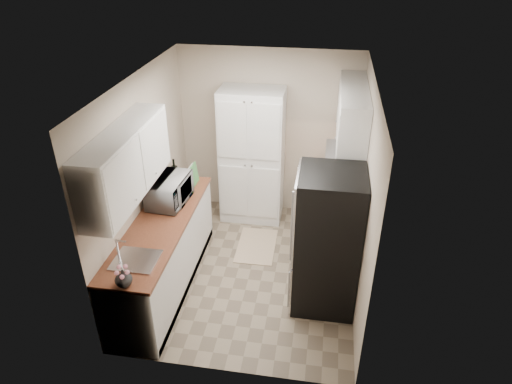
% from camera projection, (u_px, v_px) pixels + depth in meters
% --- Properties ---
extents(ground, '(3.20, 3.20, 0.00)m').
position_uv_depth(ground, '(251.00, 269.00, 5.97)').
color(ground, '#7A6B56').
rests_on(ground, ground).
extents(room_shell, '(2.64, 3.24, 2.52)m').
position_uv_depth(room_shell, '(248.00, 157.00, 5.15)').
color(room_shell, '#C1B09C').
rests_on(room_shell, ground).
extents(pantry_cabinet, '(0.90, 0.55, 2.00)m').
position_uv_depth(pantry_cabinet, '(252.00, 157.00, 6.62)').
color(pantry_cabinet, silver).
rests_on(pantry_cabinet, ground).
extents(base_cabinet_left, '(0.60, 2.30, 0.88)m').
position_uv_depth(base_cabinet_left, '(164.00, 255.00, 5.52)').
color(base_cabinet_left, silver).
rests_on(base_cabinet_left, ground).
extents(countertop_left, '(0.63, 2.33, 0.04)m').
position_uv_depth(countertop_left, '(160.00, 224.00, 5.29)').
color(countertop_left, brown).
rests_on(countertop_left, base_cabinet_left).
extents(base_cabinet_right, '(0.60, 0.80, 0.88)m').
position_uv_depth(base_cabinet_right, '(331.00, 201.00, 6.63)').
color(base_cabinet_right, silver).
rests_on(base_cabinet_right, ground).
extents(countertop_right, '(0.63, 0.83, 0.04)m').
position_uv_depth(countertop_right, '(334.00, 173.00, 6.40)').
color(countertop_right, brown).
rests_on(countertop_right, base_cabinet_right).
extents(electric_range, '(0.71, 0.78, 1.13)m').
position_uv_depth(electric_range, '(329.00, 229.00, 5.93)').
color(electric_range, '#B7B7BC').
rests_on(electric_range, ground).
extents(refrigerator, '(0.70, 0.72, 1.70)m').
position_uv_depth(refrigerator, '(327.00, 242.00, 5.06)').
color(refrigerator, '#B7B7BC').
rests_on(refrigerator, ground).
extents(microwave, '(0.46, 0.64, 0.34)m').
position_uv_depth(microwave, '(169.00, 191.00, 5.58)').
color(microwave, '#A8A9AC').
rests_on(microwave, countertop_left).
extents(wine_bottle, '(0.09, 0.09, 0.34)m').
position_uv_depth(wine_bottle, '(175.00, 174.00, 5.96)').
color(wine_bottle, black).
rests_on(wine_bottle, countertop_left).
extents(flower_vase, '(0.17, 0.17, 0.17)m').
position_uv_depth(flower_vase, '(123.00, 278.00, 4.30)').
color(flower_vase, white).
rests_on(flower_vase, countertop_left).
extents(cutting_board, '(0.03, 0.22, 0.27)m').
position_uv_depth(cutting_board, '(194.00, 174.00, 6.02)').
color(cutting_board, '#3D8740').
rests_on(cutting_board, countertop_left).
extents(toaster_oven, '(0.45, 0.50, 0.24)m').
position_uv_depth(toaster_oven, '(342.00, 161.00, 6.40)').
color(toaster_oven, silver).
rests_on(toaster_oven, countertop_right).
extents(fruit_basket, '(0.35, 0.35, 0.12)m').
position_uv_depth(fruit_basket, '(344.00, 150.00, 6.31)').
color(fruit_basket, orange).
rests_on(fruit_basket, toaster_oven).
extents(kitchen_mat, '(0.54, 0.84, 0.01)m').
position_uv_depth(kitchen_mat, '(257.00, 246.00, 6.40)').
color(kitchen_mat, tan).
rests_on(kitchen_mat, ground).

